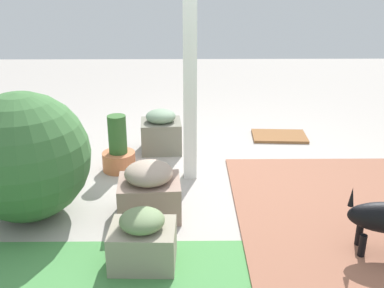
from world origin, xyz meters
name	(u,v)px	position (x,y,z in m)	size (l,w,h in m)	color
ground_plane	(223,180)	(0.00, 0.00, 0.00)	(12.00, 12.00, 0.00)	#A79F97
brick_path	(357,222)	(-0.96, 0.76, 0.01)	(1.80, 2.40, 0.02)	#925A44
porch_pillar	(190,51)	(0.30, -0.08, 1.16)	(0.12, 0.12, 2.31)	white
stone_planter_nearest	(161,132)	(0.60, -0.73, 0.21)	(0.44, 0.41, 0.45)	slate
stone_planter_mid	(149,191)	(0.62, 0.62, 0.21)	(0.50, 0.43, 0.44)	gray
stone_planter_far	(143,240)	(0.61, 1.25, 0.18)	(0.43, 0.35, 0.38)	gray
round_shrub	(25,157)	(1.54, 0.61, 0.49)	(0.98, 0.98, 0.98)	#3A6836
terracotta_pot_tall	(118,151)	(0.98, -0.24, 0.19)	(0.31, 0.31, 0.54)	#BF6B44
doormat	(279,136)	(-0.73, -1.12, 0.01)	(0.61, 0.41, 0.03)	brown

